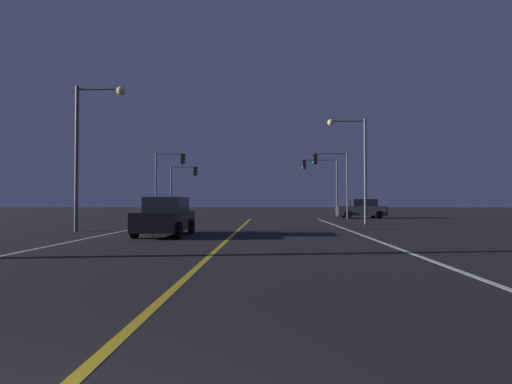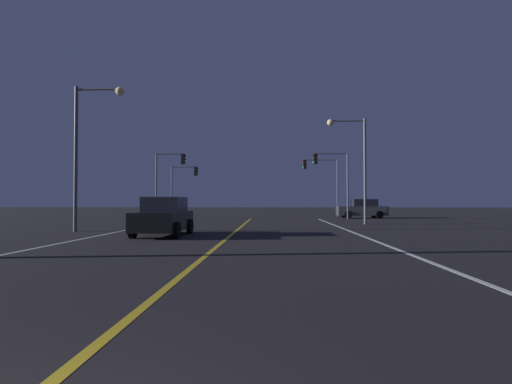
% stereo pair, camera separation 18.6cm
% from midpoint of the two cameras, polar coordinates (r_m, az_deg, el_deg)
% --- Properties ---
extents(lane_edge_right, '(0.16, 39.50, 0.01)m').
position_cam_midpoint_polar(lane_edge_right, '(15.83, 17.10, -6.71)').
color(lane_edge_right, silver).
rests_on(lane_edge_right, ground).
extents(lane_edge_left, '(0.16, 39.50, 0.01)m').
position_cam_midpoint_polar(lane_edge_left, '(17.06, -24.07, -6.26)').
color(lane_edge_left, silver).
rests_on(lane_edge_left, ground).
extents(lane_center_divider, '(0.16, 39.50, 0.01)m').
position_cam_midpoint_polar(lane_center_divider, '(15.41, -4.30, -6.92)').
color(lane_center_divider, gold).
rests_on(lane_center_divider, ground).
extents(car_oncoming, '(2.02, 4.30, 1.70)m').
position_cam_midpoint_polar(car_oncoming, '(18.50, -12.42, -3.41)').
color(car_oncoming, black).
rests_on(car_oncoming, ground).
extents(car_crossing_side, '(4.30, 2.02, 1.70)m').
position_cam_midpoint_polar(car_crossing_side, '(37.81, 14.67, -2.30)').
color(car_crossing_side, black).
rests_on(car_crossing_side, ground).
extents(traffic_light_near_right, '(3.06, 0.36, 5.68)m').
position_cam_midpoint_polar(traffic_light_near_right, '(35.96, 10.56, 3.02)').
color(traffic_light_near_right, '#4C4C51').
rests_on(traffic_light_near_right, ground).
extents(traffic_light_near_left, '(2.69, 0.36, 5.71)m').
position_cam_midpoint_polar(traffic_light_near_left, '(36.67, -11.74, 2.94)').
color(traffic_light_near_left, '#4C4C51').
rests_on(traffic_light_near_left, ground).
extents(traffic_light_far_right, '(3.54, 0.36, 5.69)m').
position_cam_midpoint_polar(traffic_light_far_right, '(41.37, 9.13, 2.50)').
color(traffic_light_far_right, '#4C4C51').
rests_on(traffic_light_far_right, ground).
extents(traffic_light_far_left, '(2.78, 0.36, 5.04)m').
position_cam_midpoint_polar(traffic_light_far_left, '(41.97, -9.77, 1.78)').
color(traffic_light_far_left, '#4C4C51').
rests_on(traffic_light_far_left, ground).
extents(street_lamp_left_mid, '(2.53, 0.44, 7.28)m').
position_cam_midpoint_polar(street_lamp_left_mid, '(22.29, -22.09, 7.03)').
color(street_lamp_left_mid, '#4C4C51').
rests_on(street_lamp_left_mid, ground).
extents(street_lamp_right_far, '(2.58, 0.44, 7.02)m').
position_cam_midpoint_polar(street_lamp_right_far, '(28.10, 13.78, 4.98)').
color(street_lamp_right_far, '#4C4C51').
rests_on(street_lamp_right_far, ground).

